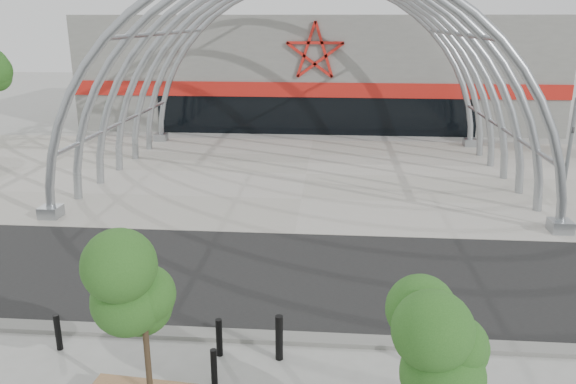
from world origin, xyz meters
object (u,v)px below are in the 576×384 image
signal_pole (567,162)px  street_tree_0 (142,292)px  street_tree_1 (425,356)px  bollard_2 (214,368)px

signal_pole → street_tree_0: size_ratio=1.32×
street_tree_0 → street_tree_1: 5.37m
bollard_2 → signal_pole: bearing=43.6°
street_tree_0 → bollard_2: bearing=40.7°
signal_pole → street_tree_1: bearing=-118.7°
signal_pole → street_tree_1: size_ratio=1.42×
signal_pole → street_tree_0: 16.97m
signal_pole → bollard_2: 15.65m
street_tree_0 → bollard_2: 2.72m
signal_pole → bollard_2: signal_pole is taller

